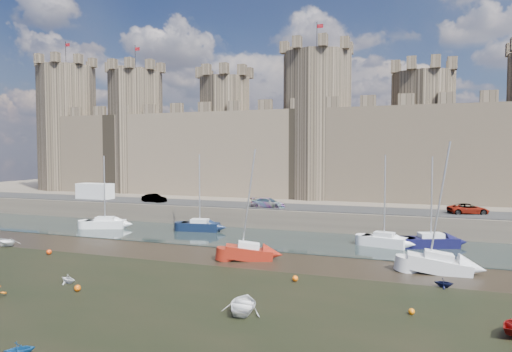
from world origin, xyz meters
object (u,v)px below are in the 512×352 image
at_px(van, 95,191).
at_px(car_1, 154,198).
at_px(sailboat_0, 105,223).
at_px(sailboat_1, 200,225).
at_px(sailboat_5, 439,264).
at_px(dinghy_1, 19,350).
at_px(car_3, 468,209).
at_px(sailboat_4, 249,252).
at_px(sailboat_3, 431,241).
at_px(sailboat_2, 384,240).
at_px(car_0, 98,195).
at_px(car_2, 268,203).

bearing_deg(van, car_1, -2.83).
distance_m(sailboat_0, sailboat_1, 12.63).
height_order(van, sailboat_0, sailboat_0).
relative_size(van, sailboat_5, 0.53).
bearing_deg(dinghy_1, car_3, -55.67).
bearing_deg(sailboat_1, dinghy_1, -85.91).
distance_m(sailboat_1, sailboat_4, 16.11).
distance_m(car_3, sailboat_3, 10.26).
bearing_deg(dinghy_1, sailboat_3, -56.56).
height_order(sailboat_2, sailboat_3, sailboat_2).
bearing_deg(sailboat_0, van, 113.80).
bearing_deg(car_1, van, 96.38).
distance_m(car_0, car_2, 28.76).
distance_m(car_2, sailboat_3, 21.25).
xyz_separation_m(sailboat_2, sailboat_4, (-11.22, -9.91, -0.03)).
relative_size(sailboat_3, dinghy_1, 6.39).
distance_m(car_1, sailboat_1, 12.93).
distance_m(car_2, sailboat_1, 9.62).
relative_size(car_1, car_3, 0.84).
bearing_deg(car_0, sailboat_2, -103.98).
xyz_separation_m(van, sailboat_3, (48.69, -8.17, -3.01)).
relative_size(car_0, sailboat_0, 0.39).
relative_size(car_3, sailboat_1, 0.48).
height_order(car_2, dinghy_1, car_2).
xyz_separation_m(sailboat_5, dinghy_1, (-19.47, -23.32, -0.38)).
height_order(car_0, sailboat_0, sailboat_0).
xyz_separation_m(car_1, car_2, (17.58, -0.35, 0.03)).
xyz_separation_m(van, sailboat_0, (9.53, -9.79, -3.00)).
bearing_deg(sailboat_1, sailboat_5, -30.19).
height_order(car_2, sailboat_2, sailboat_2).
distance_m(car_0, car_1, 11.21).
height_order(car_3, sailboat_4, sailboat_4).
distance_m(car_0, dinghy_1, 51.58).
bearing_deg(car_3, sailboat_3, 136.56).
bearing_deg(sailboat_0, sailboat_3, -18.06).
relative_size(van, sailboat_1, 0.60).
distance_m(sailboat_2, sailboat_4, 14.97).
height_order(van, sailboat_1, sailboat_1).
relative_size(car_3, sailboat_4, 0.45).
bearing_deg(sailboat_0, dinghy_1, -78.22).
distance_m(car_0, sailboat_0, 14.21).
height_order(sailboat_0, sailboat_3, sailboat_3).
distance_m(sailboat_1, sailboat_5, 29.17).
relative_size(car_1, van, 0.68).
bearing_deg(sailboat_5, sailboat_2, 115.68).
relative_size(car_2, van, 0.80).
xyz_separation_m(car_2, sailboat_2, (15.39, -8.28, -2.39)).
bearing_deg(car_2, car_1, 91.15).
bearing_deg(car_3, sailboat_0, 85.65).
relative_size(van, sailboat_4, 0.56).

